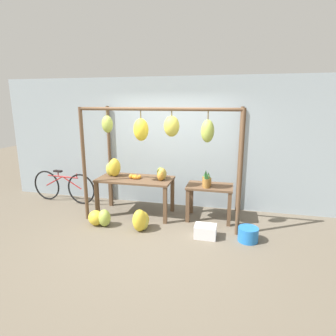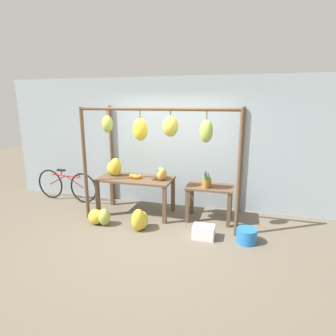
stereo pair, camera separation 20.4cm
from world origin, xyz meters
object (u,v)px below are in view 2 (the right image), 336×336
(fruit_crate_white, at_px, (204,232))
(papaya_pile, at_px, (161,174))
(blue_bucket, at_px, (247,236))
(pineapple_cluster, at_px, (206,181))
(orange_pile, at_px, (135,176))
(banana_pile_ground_right, at_px, (140,220))
(parked_bicycle, at_px, (66,185))
(banana_pile_on_table, at_px, (114,168))
(banana_pile_ground_left, at_px, (100,217))

(fruit_crate_white, relative_size, papaya_pile, 0.94)
(blue_bucket, height_order, papaya_pile, papaya_pile)
(fruit_crate_white, xyz_separation_m, blue_bucket, (0.71, 0.03, 0.01))
(pineapple_cluster, xyz_separation_m, fruit_crate_white, (0.07, -0.70, -0.71))
(orange_pile, distance_m, fruit_crate_white, 1.79)
(banana_pile_ground_right, height_order, blue_bucket, banana_pile_ground_right)
(parked_bicycle, bearing_deg, papaya_pile, -6.36)
(orange_pile, distance_m, parked_bicycle, 1.97)
(fruit_crate_white, distance_m, blue_bucket, 0.71)
(pineapple_cluster, bearing_deg, orange_pile, -178.70)
(banana_pile_on_table, bearing_deg, fruit_crate_white, -20.73)
(blue_bucket, bearing_deg, parked_bicycle, 166.56)
(pineapple_cluster, relative_size, papaya_pile, 0.83)
(banana_pile_ground_left, relative_size, fruit_crate_white, 1.42)
(banana_pile_ground_left, distance_m, papaya_pile, 1.44)
(fruit_crate_white, height_order, papaya_pile, papaya_pile)
(parked_bicycle, height_order, papaya_pile, papaya_pile)
(papaya_pile, bearing_deg, banana_pile_ground_left, -143.87)
(banana_pile_on_table, relative_size, papaya_pile, 0.96)
(orange_pile, height_order, banana_pile_ground_right, orange_pile)
(banana_pile_on_table, relative_size, pineapple_cluster, 1.16)
(pineapple_cluster, height_order, fruit_crate_white, pineapple_cluster)
(papaya_pile, bearing_deg, parked_bicycle, 173.64)
(banana_pile_ground_left, bearing_deg, pineapple_cluster, 19.91)
(banana_pile_ground_right, relative_size, blue_bucket, 1.31)
(papaya_pile, bearing_deg, pineapple_cluster, -2.64)
(banana_pile_on_table, xyz_separation_m, banana_pile_ground_left, (0.02, -0.75, -0.79))
(pineapple_cluster, bearing_deg, banana_pile_ground_left, -160.09)
(banana_pile_on_table, bearing_deg, banana_pile_ground_right, -41.68)
(banana_pile_ground_right, distance_m, blue_bucket, 1.89)
(orange_pile, xyz_separation_m, pineapple_cluster, (1.44, 0.03, 0.01))
(blue_bucket, relative_size, papaya_pile, 0.85)
(fruit_crate_white, bearing_deg, parked_bicycle, 163.40)
(banana_pile_on_table, distance_m, banana_pile_ground_left, 1.09)
(orange_pile, relative_size, blue_bucket, 0.73)
(pineapple_cluster, relative_size, blue_bucket, 0.97)
(pineapple_cluster, height_order, papaya_pile, pineapple_cluster)
(orange_pile, bearing_deg, parked_bicycle, 169.69)
(orange_pile, bearing_deg, banana_pile_on_table, 169.69)
(orange_pile, xyz_separation_m, blue_bucket, (2.22, -0.64, -0.69))
(banana_pile_ground_right, relative_size, papaya_pile, 1.11)
(pineapple_cluster, bearing_deg, papaya_pile, 177.36)
(banana_pile_on_table, height_order, banana_pile_ground_right, banana_pile_on_table)
(blue_bucket, bearing_deg, banana_pile_on_table, 164.99)
(parked_bicycle, bearing_deg, banana_pile_ground_left, -35.45)
(blue_bucket, height_order, parked_bicycle, parked_bicycle)
(banana_pile_on_table, height_order, banana_pile_ground_left, banana_pile_on_table)
(banana_pile_on_table, height_order, papaya_pile, banana_pile_on_table)
(banana_pile_ground_left, relative_size, blue_bucket, 1.56)
(parked_bicycle, bearing_deg, fruit_crate_white, -16.60)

